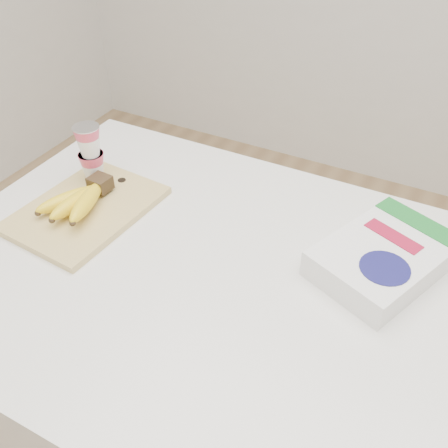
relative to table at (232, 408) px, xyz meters
The scene contains 6 objects.
room 0.87m from the table, ahead, with size 4.00×4.00×4.00m.
table is the anchor object (origin of this frame).
cutting_board 0.63m from the table, behind, with size 0.24×0.33×0.02m, color tan.
bananas 0.66m from the table, behind, with size 0.14×0.19×0.06m.
yogurt_stack 0.74m from the table, 163.95° to the left, with size 0.07×0.07×0.15m.
cereal_box 0.59m from the table, 32.75° to the left, with size 0.28×0.33×0.06m.
Camera 1 is at (0.31, -0.63, 1.67)m, focal length 40.00 mm.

